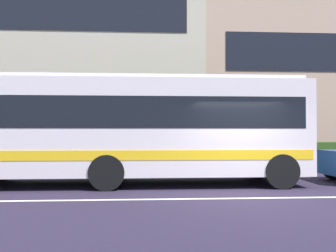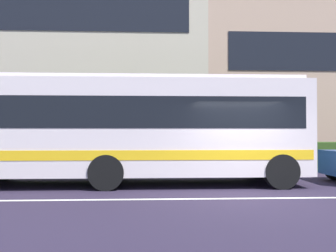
% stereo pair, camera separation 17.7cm
% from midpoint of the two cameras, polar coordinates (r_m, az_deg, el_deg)
% --- Properties ---
extents(ground_plane, '(160.00, 160.00, 0.00)m').
position_cam_midpoint_polar(ground_plane, '(9.56, 13.76, -10.72)').
color(ground_plane, '#282033').
extents(lane_centre_line, '(60.00, 0.16, 0.01)m').
position_cam_midpoint_polar(lane_centre_line, '(9.56, 13.76, -10.70)').
color(lane_centre_line, silver).
rests_on(lane_centre_line, ground_plane).
extents(hedge_row_far, '(20.78, 1.10, 1.20)m').
position_cam_midpoint_polar(hedge_row_far, '(15.95, 9.08, -4.63)').
color(hedge_row_far, '#32521D').
rests_on(hedge_row_far, ground_plane).
extents(transit_bus, '(10.68, 2.61, 3.30)m').
position_cam_midpoint_polar(transit_bus, '(11.62, -5.18, -0.02)').
color(transit_bus, silver).
rests_on(transit_bus, ground_plane).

